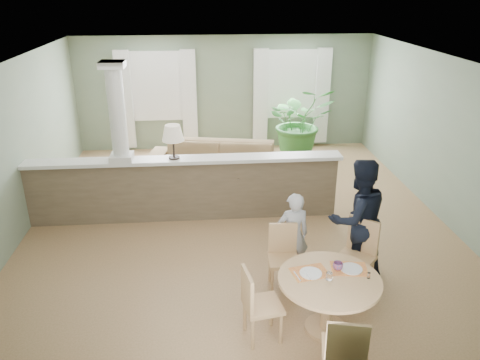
{
  "coord_description": "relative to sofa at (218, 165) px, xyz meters",
  "views": [
    {
      "loc": [
        -0.58,
        -7.12,
        3.78
      ],
      "look_at": [
        -0.06,
        -1.0,
        1.19
      ],
      "focal_mm": 35.0,
      "sensor_mm": 36.0,
      "label": 1
    }
  ],
  "objects": [
    {
      "name": "ground",
      "position": [
        0.29,
        -1.63,
        -0.42
      ],
      "size": [
        8.0,
        8.0,
        0.0
      ],
      "primitive_type": "plane",
      "color": "tan",
      "rests_on": "ground"
    },
    {
      "name": "room_shell",
      "position": [
        0.26,
        -1.0,
        1.39
      ],
      "size": [
        7.02,
        8.02,
        2.71
      ],
      "color": "gray",
      "rests_on": "ground"
    },
    {
      "name": "pony_wall",
      "position": [
        -0.7,
        -1.43,
        0.29
      ],
      "size": [
        5.32,
        0.38,
        2.7
      ],
      "color": "#76624B",
      "rests_on": "ground"
    },
    {
      "name": "sofa",
      "position": [
        0.0,
        0.0,
        0.0
      ],
      "size": [
        3.03,
        1.67,
        0.83
      ],
      "primitive_type": "imported",
      "rotation": [
        0.0,
        0.0,
        -0.2
      ],
      "color": "#8B6C4C",
      "rests_on": "ground"
    },
    {
      "name": "houseplant",
      "position": [
        1.97,
        1.57,
        0.42
      ],
      "size": [
        1.61,
        1.43,
        1.67
      ],
      "primitive_type": "imported",
      "rotation": [
        0.0,
        0.0,
        0.09
      ],
      "color": "#2D6B2A",
      "rests_on": "ground"
    },
    {
      "name": "dining_table",
      "position": [
        1.1,
        -4.42,
        0.15
      ],
      "size": [
        1.17,
        1.17,
        0.8
      ],
      "rotation": [
        0.0,
        0.0,
        0.19
      ],
      "color": "tan",
      "rests_on": "ground"
    },
    {
      "name": "chair_far_boy",
      "position": [
        0.73,
        -3.51,
        0.07
      ],
      "size": [
        0.42,
        0.42,
        0.88
      ],
      "rotation": [
        0.0,
        0.0,
        -0.05
      ],
      "color": "tan",
      "rests_on": "ground"
    },
    {
      "name": "chair_far_man",
      "position": [
        1.69,
        -3.64,
        0.12
      ],
      "size": [
        0.62,
        0.62,
        0.98
      ],
      "rotation": [
        0.0,
        0.0,
        -0.73
      ],
      "color": "tan",
      "rests_on": "ground"
    },
    {
      "name": "chair_near",
      "position": [
        1.01,
        -5.34,
        0.09
      ],
      "size": [
        0.5,
        0.5,
        0.92
      ],
      "rotation": [
        0.0,
        0.0,
        2.92
      ],
      "color": "tan",
      "rests_on": "ground"
    },
    {
      "name": "chair_side",
      "position": [
        0.26,
        -4.51,
        0.08
      ],
      "size": [
        0.47,
        0.47,
        0.9
      ],
      "rotation": [
        0.0,
        0.0,
        1.75
      ],
      "color": "tan",
      "rests_on": "ground"
    },
    {
      "name": "child_person",
      "position": [
        0.89,
        -3.27,
        0.2
      ],
      "size": [
        0.48,
        0.35,
        1.24
      ],
      "primitive_type": "imported",
      "rotation": [
        0.0,
        0.0,
        3.26
      ],
      "color": "#A9A9AE",
      "rests_on": "ground"
    },
    {
      "name": "man_person",
      "position": [
        1.75,
        -3.33,
        0.44
      ],
      "size": [
        0.96,
        0.82,
        1.72
      ],
      "primitive_type": "imported",
      "rotation": [
        0.0,
        0.0,
        3.36
      ],
      "color": "black",
      "rests_on": "ground"
    }
  ]
}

